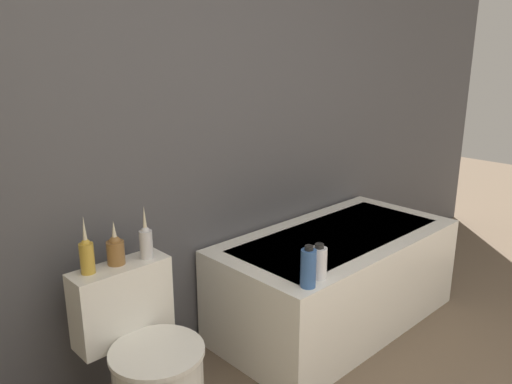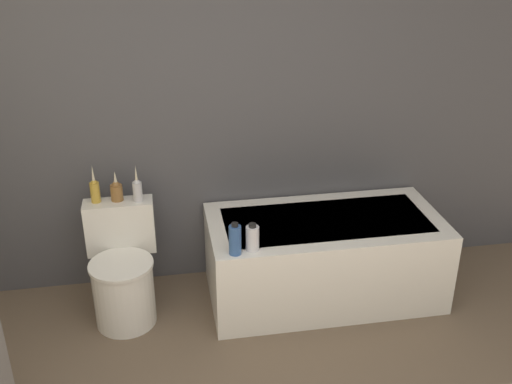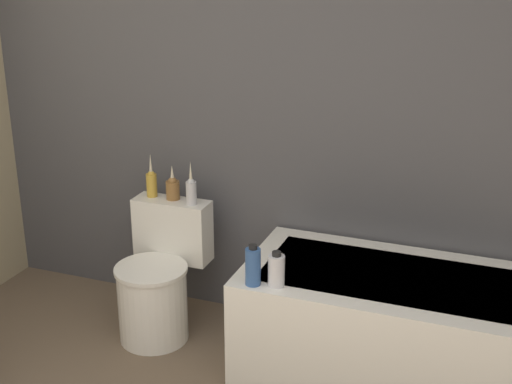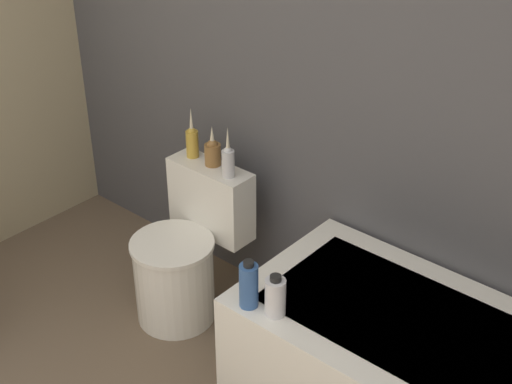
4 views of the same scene
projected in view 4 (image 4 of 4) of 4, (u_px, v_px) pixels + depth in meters
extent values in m
cube|color=#4C4C51|center=(333.00, 49.00, 2.82)|extent=(6.40, 0.06, 2.60)
cube|color=#B7BCC6|center=(441.00, 338.00, 2.47)|extent=(1.28, 0.54, 0.01)
cylinder|color=white|center=(175.00, 281.00, 3.32)|extent=(0.37, 0.37, 0.40)
cylinder|color=white|center=(172.00, 244.00, 3.21)|extent=(0.39, 0.39, 0.02)
cube|color=white|center=(211.00, 199.00, 3.32)|extent=(0.42, 0.15, 0.34)
cylinder|color=gold|center=(192.00, 144.00, 3.28)|extent=(0.06, 0.06, 0.13)
sphere|color=gold|center=(192.00, 131.00, 3.25)|extent=(0.04, 0.04, 0.04)
cone|color=beige|center=(191.00, 120.00, 3.22)|extent=(0.02, 0.02, 0.12)
cylinder|color=olive|center=(213.00, 155.00, 3.22)|extent=(0.07, 0.07, 0.10)
sphere|color=olive|center=(212.00, 145.00, 3.19)|extent=(0.05, 0.05, 0.05)
cone|color=beige|center=(212.00, 135.00, 3.17)|extent=(0.03, 0.03, 0.09)
cylinder|color=silver|center=(228.00, 164.00, 3.12)|extent=(0.06, 0.06, 0.13)
sphere|color=silver|center=(228.00, 151.00, 3.09)|extent=(0.04, 0.04, 0.04)
cone|color=beige|center=(228.00, 139.00, 3.06)|extent=(0.02, 0.02, 0.11)
cylinder|color=#335999|center=(249.00, 286.00, 2.58)|extent=(0.07, 0.07, 0.18)
cylinder|color=black|center=(249.00, 264.00, 2.53)|extent=(0.04, 0.04, 0.02)
cylinder|color=silver|center=(275.00, 297.00, 2.54)|extent=(0.08, 0.08, 0.15)
cylinder|color=black|center=(276.00, 278.00, 2.50)|extent=(0.04, 0.04, 0.02)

